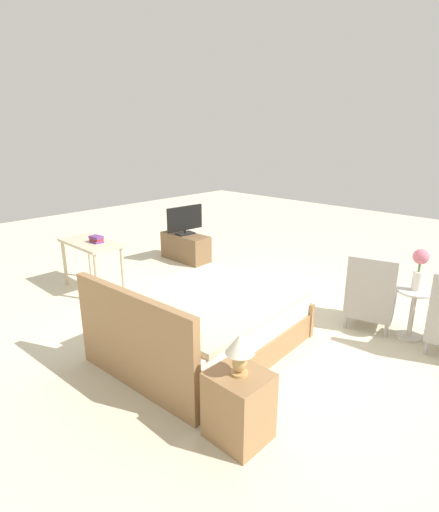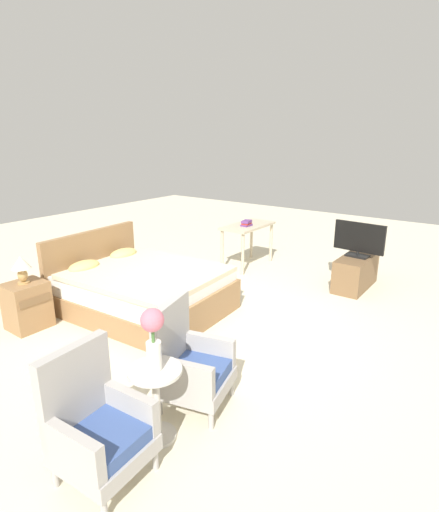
{
  "view_description": "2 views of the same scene",
  "coord_description": "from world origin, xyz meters",
  "px_view_note": "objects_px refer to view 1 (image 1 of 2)",
  "views": [
    {
      "loc": [
        -3.04,
        3.69,
        2.3
      ],
      "look_at": [
        0.19,
        0.29,
        0.82
      ],
      "focal_mm": 28.0,
      "sensor_mm": 36.0,
      "label": 1
    },
    {
      "loc": [
        -3.54,
        -2.71,
        2.22
      ],
      "look_at": [
        0.35,
        0.16,
        0.76
      ],
      "focal_mm": 28.0,
      "sensor_mm": 36.0,
      "label": 2
    }
  ],
  "objects_px": {
    "side_table": "(413,308)",
    "nightstand": "(239,406)",
    "armchair_by_window_right": "(371,298)",
    "bed": "(202,324)",
    "vanity_desk": "(91,249)",
    "table_lamp": "(240,348)",
    "tv_stand": "(186,247)",
    "book_stack": "(96,239)",
    "tv_flatscreen": "(185,220)",
    "flower_vase": "(420,265)"
  },
  "relations": [
    {
      "from": "side_table",
      "to": "bed",
      "type": "bearing_deg",
      "value": 49.8
    },
    {
      "from": "armchair_by_window_right",
      "to": "side_table",
      "type": "height_order",
      "value": "armchair_by_window_right"
    },
    {
      "from": "nightstand",
      "to": "tv_flatscreen",
      "type": "height_order",
      "value": "tv_flatscreen"
    },
    {
      "from": "side_table",
      "to": "vanity_desk",
      "type": "xyz_separation_m",
      "value": [
        3.99,
        1.74,
        0.26
      ]
    },
    {
      "from": "bed",
      "to": "book_stack",
      "type": "height_order",
      "value": "bed"
    },
    {
      "from": "tv_stand",
      "to": "book_stack",
      "type": "relative_size",
      "value": 4.71
    },
    {
      "from": "tv_stand",
      "to": "vanity_desk",
      "type": "xyz_separation_m",
      "value": [
        -0.06,
        1.9,
        0.39
      ]
    },
    {
      "from": "side_table",
      "to": "tv_flatscreen",
      "type": "bearing_deg",
      "value": -2.27
    },
    {
      "from": "tv_flatscreen",
      "to": "armchair_by_window_right",
      "type": "bearing_deg",
      "value": 176.39
    },
    {
      "from": "nightstand",
      "to": "tv_flatscreen",
      "type": "relative_size",
      "value": 0.75
    },
    {
      "from": "armchair_by_window_right",
      "to": "book_stack",
      "type": "relative_size",
      "value": 4.51
    },
    {
      "from": "table_lamp",
      "to": "side_table",
      "type": "bearing_deg",
      "value": -98.87
    },
    {
      "from": "table_lamp",
      "to": "nightstand",
      "type": "bearing_deg",
      "value": -90.0
    },
    {
      "from": "side_table",
      "to": "nightstand",
      "type": "bearing_deg",
      "value": 81.13
    },
    {
      "from": "flower_vase",
      "to": "book_stack",
      "type": "xyz_separation_m",
      "value": [
        3.88,
        1.7,
        -0.09
      ]
    },
    {
      "from": "tv_stand",
      "to": "side_table",
      "type": "bearing_deg",
      "value": 177.73
    },
    {
      "from": "tv_stand",
      "to": "book_stack",
      "type": "distance_m",
      "value": 1.95
    },
    {
      "from": "bed",
      "to": "nightstand",
      "type": "relative_size",
      "value": 3.69
    },
    {
      "from": "armchair_by_window_right",
      "to": "vanity_desk",
      "type": "bearing_deg",
      "value": 25.42
    },
    {
      "from": "vanity_desk",
      "to": "book_stack",
      "type": "xyz_separation_m",
      "value": [
        -0.11,
        -0.04,
        0.16
      ]
    },
    {
      "from": "book_stack",
      "to": "bed",
      "type": "bearing_deg",
      "value": 176.84
    },
    {
      "from": "tv_stand",
      "to": "armchair_by_window_right",
      "type": "bearing_deg",
      "value": 176.39
    },
    {
      "from": "tv_stand",
      "to": "tv_flatscreen",
      "type": "xyz_separation_m",
      "value": [
        0.0,
        -0.0,
        0.51
      ]
    },
    {
      "from": "side_table",
      "to": "table_lamp",
      "type": "relative_size",
      "value": 1.79
    },
    {
      "from": "side_table",
      "to": "nightstand",
      "type": "relative_size",
      "value": 1.04
    },
    {
      "from": "tv_stand",
      "to": "flower_vase",
      "type": "bearing_deg",
      "value": 177.73
    },
    {
      "from": "bed",
      "to": "side_table",
      "type": "xyz_separation_m",
      "value": [
        -1.55,
        -1.83,
        0.07
      ]
    },
    {
      "from": "armchair_by_window_right",
      "to": "tv_flatscreen",
      "type": "xyz_separation_m",
      "value": [
        3.59,
        -0.23,
        0.38
      ]
    },
    {
      "from": "tv_flatscreen",
      "to": "vanity_desk",
      "type": "xyz_separation_m",
      "value": [
        -0.07,
        1.9,
        -0.12
      ]
    },
    {
      "from": "armchair_by_window_right",
      "to": "side_table",
      "type": "xyz_separation_m",
      "value": [
        -0.46,
        -0.07,
        -0.0
      ]
    },
    {
      "from": "table_lamp",
      "to": "armchair_by_window_right",
      "type": "bearing_deg",
      "value": -88.52
    },
    {
      "from": "bed",
      "to": "flower_vase",
      "type": "bearing_deg",
      "value": -130.2
    },
    {
      "from": "bed",
      "to": "tv_stand",
      "type": "xyz_separation_m",
      "value": [
        2.51,
        -1.99,
        -0.06
      ]
    },
    {
      "from": "tv_flatscreen",
      "to": "nightstand",
      "type": "bearing_deg",
      "value": 143.42
    },
    {
      "from": "flower_vase",
      "to": "tv_stand",
      "type": "relative_size",
      "value": 0.5
    },
    {
      "from": "table_lamp",
      "to": "tv_stand",
      "type": "height_order",
      "value": "table_lamp"
    },
    {
      "from": "armchair_by_window_right",
      "to": "book_stack",
      "type": "bearing_deg",
      "value": 25.56
    },
    {
      "from": "bed",
      "to": "nightstand",
      "type": "xyz_separation_m",
      "value": [
        -1.15,
        0.72,
        -0.02
      ]
    },
    {
      "from": "side_table",
      "to": "flower_vase",
      "type": "relative_size",
      "value": 1.24
    },
    {
      "from": "bed",
      "to": "vanity_desk",
      "type": "xyz_separation_m",
      "value": [
        2.44,
        -0.09,
        0.33
      ]
    },
    {
      "from": "side_table",
      "to": "tv_stand",
      "type": "relative_size",
      "value": 0.62
    },
    {
      "from": "tv_stand",
      "to": "vanity_desk",
      "type": "distance_m",
      "value": 1.94
    },
    {
      "from": "tv_flatscreen",
      "to": "vanity_desk",
      "type": "bearing_deg",
      "value": 91.96
    },
    {
      "from": "flower_vase",
      "to": "nightstand",
      "type": "distance_m",
      "value": 2.65
    },
    {
      "from": "bed",
      "to": "tv_stand",
      "type": "distance_m",
      "value": 3.2
    },
    {
      "from": "table_lamp",
      "to": "tv_stand",
      "type": "bearing_deg",
      "value": -36.6
    },
    {
      "from": "flower_vase",
      "to": "tv_flatscreen",
      "type": "bearing_deg",
      "value": -2.27
    },
    {
      "from": "bed",
      "to": "nightstand",
      "type": "distance_m",
      "value": 1.36
    },
    {
      "from": "nightstand",
      "to": "book_stack",
      "type": "distance_m",
      "value": 3.62
    },
    {
      "from": "nightstand",
      "to": "table_lamp",
      "type": "relative_size",
      "value": 1.72
    }
  ]
}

